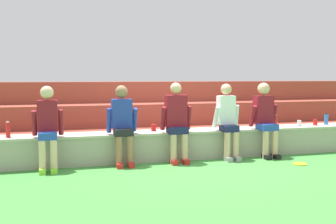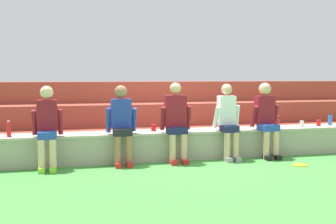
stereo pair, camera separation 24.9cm
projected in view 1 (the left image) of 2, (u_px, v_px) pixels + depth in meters
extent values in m
plane|color=#428E3D|center=(188.00, 161.00, 7.03)|extent=(80.00, 80.00, 0.00)
cube|color=#A8A08E|center=(184.00, 144.00, 7.26)|extent=(7.82, 0.52, 0.51)
cube|color=#BCB39F|center=(184.00, 131.00, 7.23)|extent=(7.86, 0.56, 0.04)
cube|color=brown|center=(173.00, 139.00, 7.97)|extent=(10.06, 0.71, 0.46)
cube|color=#974031|center=(164.00, 124.00, 8.63)|extent=(10.06, 0.71, 0.93)
cube|color=#974031|center=(156.00, 111.00, 9.29)|extent=(10.06, 0.71, 1.39)
cylinder|color=beige|center=(42.00, 157.00, 6.12)|extent=(0.11, 0.11, 0.51)
cylinder|color=beige|center=(54.00, 156.00, 6.16)|extent=(0.11, 0.11, 0.51)
cube|color=#8CD833|center=(43.00, 171.00, 6.10)|extent=(0.10, 0.22, 0.08)
cube|color=#8CD833|center=(54.00, 170.00, 6.15)|extent=(0.10, 0.22, 0.08)
cube|color=#2347B2|center=(48.00, 135.00, 6.25)|extent=(0.28, 0.34, 0.12)
cube|color=maroon|center=(48.00, 116.00, 6.36)|extent=(0.32, 0.20, 0.50)
sphere|color=beige|center=(47.00, 92.00, 6.32)|extent=(0.21, 0.21, 0.21)
cylinder|color=maroon|center=(34.00, 123.00, 6.29)|extent=(0.08, 0.20, 0.43)
cylinder|color=maroon|center=(61.00, 122.00, 6.40)|extent=(0.08, 0.16, 0.43)
cylinder|color=#996B4C|center=(119.00, 152.00, 6.50)|extent=(0.11, 0.11, 0.51)
cylinder|color=#996B4C|center=(130.00, 151.00, 6.55)|extent=(0.11, 0.11, 0.51)
cube|color=red|center=(119.00, 165.00, 6.48)|extent=(0.10, 0.22, 0.08)
cube|color=red|center=(131.00, 165.00, 6.53)|extent=(0.10, 0.22, 0.08)
cube|color=black|center=(123.00, 132.00, 6.60)|extent=(0.31, 0.28, 0.12)
cube|color=#23389E|center=(122.00, 114.00, 6.73)|extent=(0.34, 0.20, 0.50)
sphere|color=#996B4C|center=(121.00, 92.00, 6.70)|extent=(0.22, 0.22, 0.22)
cylinder|color=#23389E|center=(109.00, 121.00, 6.66)|extent=(0.08, 0.15, 0.43)
cylinder|color=#23389E|center=(135.00, 120.00, 6.78)|extent=(0.08, 0.21, 0.42)
cylinder|color=#DBAD89|center=(173.00, 149.00, 6.75)|extent=(0.11, 0.11, 0.51)
cylinder|color=#DBAD89|center=(185.00, 149.00, 6.80)|extent=(0.11, 0.11, 0.51)
cube|color=red|center=(174.00, 162.00, 6.73)|extent=(0.10, 0.22, 0.08)
cube|color=red|center=(185.00, 161.00, 6.79)|extent=(0.10, 0.22, 0.08)
cube|color=#191E47|center=(177.00, 130.00, 6.86)|extent=(0.33, 0.28, 0.12)
cube|color=maroon|center=(176.00, 111.00, 6.92)|extent=(0.37, 0.20, 0.56)
sphere|color=#DBAD89|center=(176.00, 88.00, 6.88)|extent=(0.20, 0.20, 0.20)
cylinder|color=maroon|center=(163.00, 118.00, 6.85)|extent=(0.08, 0.20, 0.42)
cylinder|color=maroon|center=(189.00, 118.00, 6.97)|extent=(0.08, 0.17, 0.43)
cylinder|color=#DBAD89|center=(227.00, 147.00, 7.00)|extent=(0.11, 0.11, 0.51)
cylinder|color=#DBAD89|center=(236.00, 146.00, 7.04)|extent=(0.11, 0.11, 0.51)
cube|color=#99999E|center=(228.00, 159.00, 6.98)|extent=(0.10, 0.22, 0.08)
cube|color=#99999E|center=(237.00, 158.00, 7.02)|extent=(0.10, 0.22, 0.08)
cube|color=#191E47|center=(229.00, 128.00, 7.11)|extent=(0.27, 0.30, 0.12)
cube|color=white|center=(226.00, 110.00, 7.22)|extent=(0.30, 0.20, 0.53)
sphere|color=#DBAD89|center=(226.00, 89.00, 7.19)|extent=(0.20, 0.20, 0.20)
cylinder|color=white|center=(216.00, 117.00, 7.16)|extent=(0.08, 0.25, 0.42)
cylinder|color=white|center=(236.00, 116.00, 7.27)|extent=(0.08, 0.14, 0.43)
cylinder|color=#DBAD89|center=(266.00, 145.00, 7.18)|extent=(0.11, 0.11, 0.51)
cylinder|color=#DBAD89|center=(275.00, 144.00, 7.23)|extent=(0.11, 0.11, 0.51)
cube|color=black|center=(266.00, 157.00, 7.16)|extent=(0.10, 0.22, 0.08)
cube|color=black|center=(276.00, 156.00, 7.21)|extent=(0.10, 0.22, 0.08)
cube|color=#2347B2|center=(267.00, 127.00, 7.30)|extent=(0.31, 0.32, 0.12)
cube|color=maroon|center=(263.00, 109.00, 7.43)|extent=(0.35, 0.20, 0.52)
sphere|color=#DBAD89|center=(264.00, 89.00, 7.39)|extent=(0.23, 0.23, 0.23)
cylinder|color=maroon|center=(253.00, 116.00, 7.36)|extent=(0.08, 0.23, 0.42)
cylinder|color=maroon|center=(274.00, 115.00, 7.48)|extent=(0.08, 0.17, 0.43)
cylinder|color=red|center=(276.00, 121.00, 7.68)|extent=(0.07, 0.07, 0.22)
cylinder|color=white|center=(276.00, 115.00, 7.67)|extent=(0.04, 0.04, 0.02)
cylinder|color=red|center=(8.00, 130.00, 6.36)|extent=(0.07, 0.07, 0.24)
cylinder|color=white|center=(8.00, 122.00, 6.35)|extent=(0.04, 0.04, 0.02)
cylinder|color=blue|center=(326.00, 119.00, 8.09)|extent=(0.08, 0.08, 0.21)
cylinder|color=black|center=(326.00, 114.00, 8.07)|extent=(0.05, 0.05, 0.02)
cylinder|color=white|center=(299.00, 123.00, 7.81)|extent=(0.08, 0.08, 0.12)
cylinder|color=red|center=(315.00, 122.00, 7.96)|extent=(0.08, 0.08, 0.13)
cylinder|color=red|center=(154.00, 128.00, 7.11)|extent=(0.09, 0.09, 0.12)
cylinder|color=yellow|center=(300.00, 164.00, 6.73)|extent=(0.24, 0.24, 0.02)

